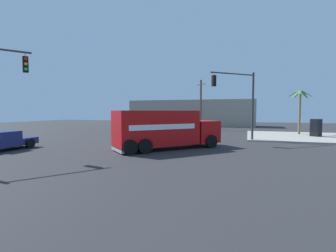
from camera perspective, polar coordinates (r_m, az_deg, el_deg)
name	(u,v)px	position (r m, az deg, el deg)	size (l,w,h in m)	color
ground_plane	(142,149)	(18.48, -5.97, -5.36)	(100.00, 100.00, 0.00)	#2B2B2D
sidewalk_corner_far	(302,137)	(30.31, 28.49, -2.18)	(11.20, 11.20, 0.14)	#9E998E
delivery_truck	(165,129)	(18.40, -0.73, -0.69)	(7.41, 7.61, 2.86)	red
traffic_light_secondary	(240,95)	(23.75, 16.31, 6.87)	(3.68, 3.28, 6.29)	#38383D
vending_machine_red	(316,128)	(30.66, 30.95, -0.32)	(1.17, 1.16, 1.85)	black
palm_tree_far	(300,103)	(32.66, 28.11, 4.62)	(2.60, 2.70, 5.19)	#7A6647
utility_pole	(201,104)	(38.20, 7.57, 5.05)	(1.59, 1.69, 7.55)	brown
building_backdrop	(191,113)	(48.56, 5.39, 3.00)	(23.80, 6.00, 4.91)	gray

